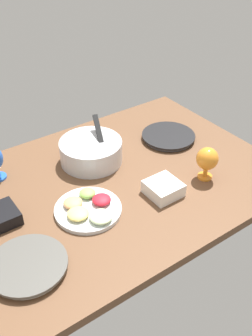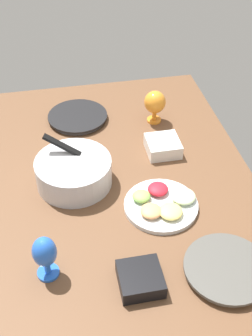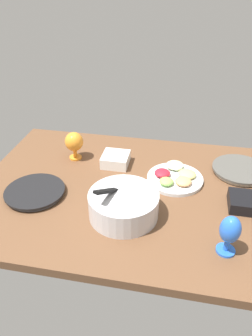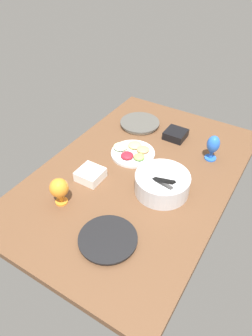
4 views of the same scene
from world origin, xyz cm
name	(u,v)px [view 2 (image 2 of 4)]	position (x,y,z in cm)	size (l,w,h in cm)	color
ground_plane	(124,191)	(0.00, 0.00, -2.00)	(160.00, 104.00, 4.00)	brown
dinner_plate_left	(227,269)	(-45.30, -24.41, 1.49)	(27.67, 27.67, 2.87)	silver
dinner_plate_right	(78,117)	(49.20, 12.63, 1.33)	(27.54, 27.54, 2.56)	#4C4C51
mixing_bowl	(74,171)	(6.35, 18.62, 5.84)	(29.37, 29.37, 18.20)	silver
fruit_platter	(162,204)	(-13.40, -11.49, 1.86)	(27.32, 27.32, 4.82)	silver
hurricane_glass_blue	(45,254)	(-34.87, 31.40, 10.00)	(7.63, 7.63, 16.48)	blue
hurricane_glass_orange	(155,103)	(41.32, -22.07, 9.74)	(9.78, 9.78, 15.41)	orange
square_bowl_white	(163,145)	(18.43, -20.17, 3.25)	(13.66, 13.66, 5.84)	white
square_bowl_black	(140,278)	(-44.32, 3.52, 2.94)	(13.46, 13.46, 5.28)	black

